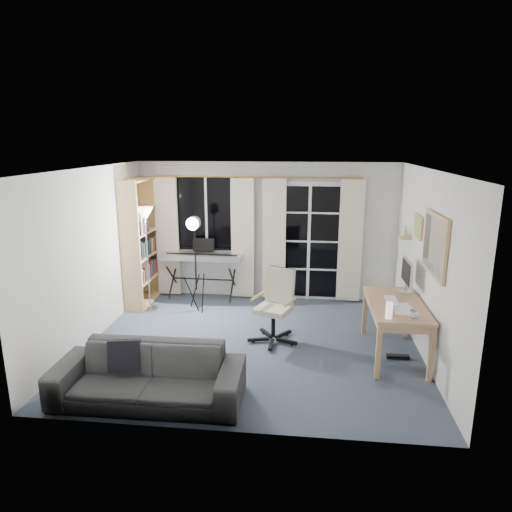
{
  "coord_description": "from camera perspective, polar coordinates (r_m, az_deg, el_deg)",
  "views": [
    {
      "loc": [
        0.7,
        -5.82,
        2.75
      ],
      "look_at": [
        0.01,
        0.35,
        1.17
      ],
      "focal_mm": 32.0,
      "sensor_mm": 36.0,
      "label": 1
    }
  ],
  "objects": [
    {
      "name": "floor",
      "position": [
        6.48,
        -0.42,
        -10.93
      ],
      "size": [
        4.5,
        4.0,
        0.02
      ],
      "primitive_type": "cube",
      "color": "#3B4356",
      "rests_on": "ground"
    },
    {
      "name": "window",
      "position": [
        8.09,
        -6.19,
        5.29
      ],
      "size": [
        1.2,
        0.08,
        1.4
      ],
      "color": "white",
      "rests_on": "floor"
    },
    {
      "name": "french_door",
      "position": [
        7.99,
        6.62,
        1.7
      ],
      "size": [
        1.32,
        0.09,
        2.11
      ],
      "color": "white",
      "rests_on": "floor"
    },
    {
      "name": "curtains",
      "position": [
        7.93,
        0.2,
        2.2
      ],
      "size": [
        3.6,
        0.07,
        2.13
      ],
      "color": "gold",
      "rests_on": "floor"
    },
    {
      "name": "bookshelf",
      "position": [
        7.98,
        -14.52,
        1.28
      ],
      "size": [
        0.35,
        1.0,
        2.15
      ],
      "rotation": [
        0.0,
        0.0,
        -0.0
      ],
      "color": "tan",
      "rests_on": "floor"
    },
    {
      "name": "torchiere_lamp",
      "position": [
        7.52,
        -13.65,
        3.38
      ],
      "size": [
        0.28,
        0.28,
        1.72
      ],
      "rotation": [
        0.0,
        0.0,
        0.01
      ],
      "color": "#B2B2B7",
      "rests_on": "floor"
    },
    {
      "name": "keyboard_piano",
      "position": [
        7.98,
        -6.73,
        -0.19
      ],
      "size": [
        1.41,
        0.7,
        1.02
      ],
      "rotation": [
        0.0,
        0.0,
        -0.02
      ],
      "color": "black",
      "rests_on": "floor"
    },
    {
      "name": "studio_light",
      "position": [
        7.32,
        -7.77,
        2.71
      ],
      "size": [
        0.28,
        0.32,
        1.62
      ],
      "rotation": [
        0.0,
        0.0,
        -0.01
      ],
      "color": "black",
      "rests_on": "floor"
    },
    {
      "name": "office_chair",
      "position": [
        6.42,
        2.66,
        -5.35
      ],
      "size": [
        0.71,
        0.71,
        1.02
      ],
      "rotation": [
        0.0,
        0.0,
        -0.37
      ],
      "color": "black",
      "rests_on": "floor"
    },
    {
      "name": "desk",
      "position": [
        6.17,
        17.12,
        -6.42
      ],
      "size": [
        0.69,
        1.36,
        0.73
      ],
      "rotation": [
        0.0,
        0.0,
        0.01
      ],
      "color": "#A57C55",
      "rests_on": "floor"
    },
    {
      "name": "monitor",
      "position": [
        6.52,
        18.35,
        -2.04
      ],
      "size": [
        0.18,
        0.52,
        0.46
      ],
      "rotation": [
        0.0,
        0.0,
        0.01
      ],
      "color": "silver",
      "rests_on": "desk"
    },
    {
      "name": "desk_clutter",
      "position": [
        5.98,
        16.87,
        -7.77
      ],
      "size": [
        0.42,
        0.83,
        0.92
      ],
      "rotation": [
        0.0,
        0.0,
        0.01
      ],
      "color": "white",
      "rests_on": "desk"
    },
    {
      "name": "mug",
      "position": [
        5.69,
        19.12,
        -6.77
      ],
      "size": [
        0.12,
        0.09,
        0.12
      ],
      "primitive_type": "imported",
      "rotation": [
        0.0,
        0.0,
        0.01
      ],
      "color": "silver",
      "rests_on": "desk"
    },
    {
      "name": "wall_mirror",
      "position": [
        5.81,
        21.44,
        1.33
      ],
      "size": [
        0.04,
        0.94,
        0.74
      ],
      "color": "tan",
      "rests_on": "floor"
    },
    {
      "name": "framed_print",
      "position": [
        6.65,
        19.61,
        3.48
      ],
      "size": [
        0.03,
        0.42,
        0.32
      ],
      "color": "tan",
      "rests_on": "floor"
    },
    {
      "name": "wall_shelf",
      "position": [
        7.15,
        18.08,
        2.74
      ],
      "size": [
        0.16,
        0.3,
        0.18
      ],
      "color": "tan",
      "rests_on": "floor"
    },
    {
      "name": "sofa",
      "position": [
        5.15,
        -13.41,
        -13.32
      ],
      "size": [
        2.04,
        0.62,
        0.79
      ],
      "rotation": [
        0.0,
        0.0,
        0.01
      ],
      "color": "#29292C",
      "rests_on": "floor"
    }
  ]
}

